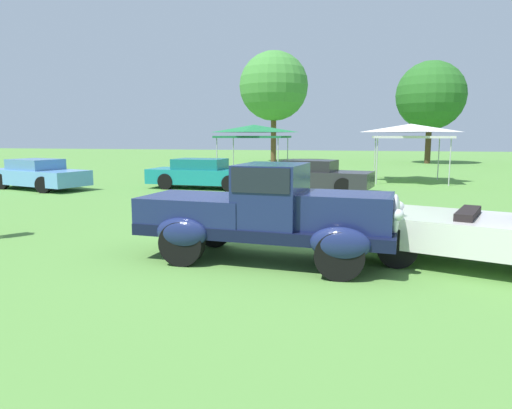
% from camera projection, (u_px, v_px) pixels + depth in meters
% --- Properties ---
extents(ground_plane, '(120.00, 120.00, 0.00)m').
position_uv_depth(ground_plane, '(266.00, 257.00, 8.41)').
color(ground_plane, '#568C3D').
extents(feature_pickup_truck, '(4.59, 2.11, 1.70)m').
position_uv_depth(feature_pickup_truck, '(267.00, 212.00, 8.06)').
color(feature_pickup_truck, black).
rests_on(feature_pickup_truck, ground_plane).
extents(neighbor_convertible, '(4.90, 3.08, 1.40)m').
position_uv_depth(neighbor_convertible, '(505.00, 235.00, 7.55)').
color(neighbor_convertible, silver).
rests_on(neighbor_convertible, ground_plane).
extents(show_car_skyblue, '(4.68, 2.87, 1.22)m').
position_uv_depth(show_car_skyblue, '(38.00, 174.00, 18.93)').
color(show_car_skyblue, '#669EDB').
rests_on(show_car_skyblue, ground_plane).
extents(show_car_teal, '(4.68, 1.92, 1.22)m').
position_uv_depth(show_car_teal, '(203.00, 174.00, 19.25)').
color(show_car_teal, teal).
rests_on(show_car_teal, ground_plane).
extents(show_car_charcoal, '(4.67, 2.51, 1.22)m').
position_uv_depth(show_car_charcoal, '(313.00, 176.00, 18.28)').
color(show_car_charcoal, '#28282D').
rests_on(show_car_charcoal, ground_plane).
extents(canopy_tent_left_field, '(3.34, 3.34, 2.71)m').
position_uv_depth(canopy_tent_left_field, '(254.00, 130.00, 23.48)').
color(canopy_tent_left_field, '#B7B7BC').
rests_on(canopy_tent_left_field, ground_plane).
extents(canopy_tent_center_field, '(3.40, 3.40, 2.71)m').
position_uv_depth(canopy_tent_center_field, '(411.00, 130.00, 21.65)').
color(canopy_tent_center_field, '#B7B7BC').
rests_on(canopy_tent_center_field, ground_plane).
extents(treeline_far_left, '(5.57, 5.57, 8.91)m').
position_uv_depth(treeline_far_left, '(274.00, 86.00, 37.70)').
color(treeline_far_left, brown).
rests_on(treeline_far_left, ground_plane).
extents(treeline_mid_left, '(5.21, 5.21, 7.79)m').
position_uv_depth(treeline_mid_left, '(431.00, 96.00, 35.55)').
color(treeline_mid_left, '#47331E').
rests_on(treeline_mid_left, ground_plane).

